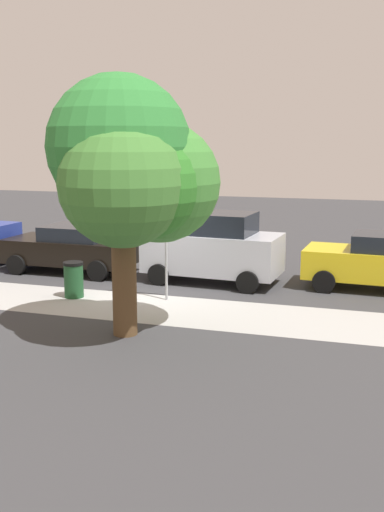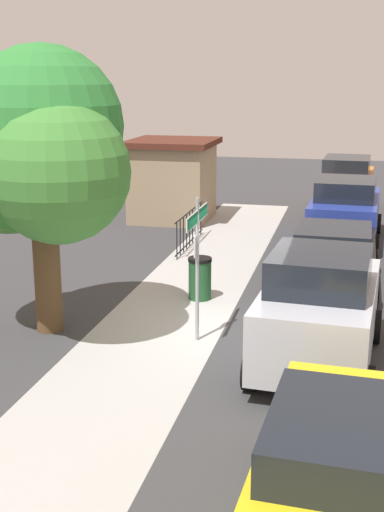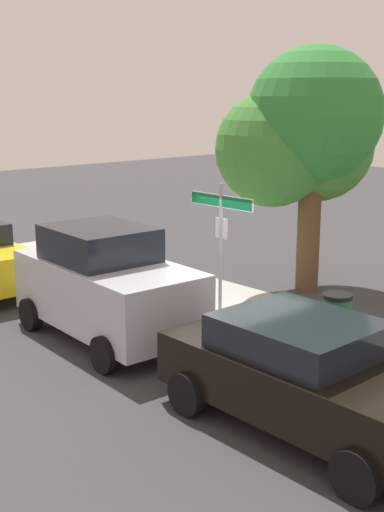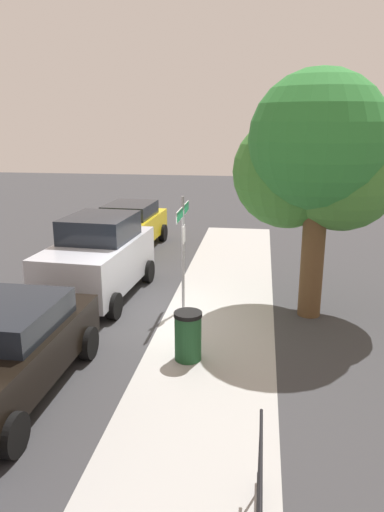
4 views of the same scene
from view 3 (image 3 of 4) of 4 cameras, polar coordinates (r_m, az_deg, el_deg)
name	(u,v)px [view 3 (image 3 of 4)]	position (r m, az deg, el deg)	size (l,w,h in m)	color
ground_plane	(226,330)	(13.31, 2.90, -6.29)	(60.00, 60.00, 0.00)	#38383A
sidewalk_strip	(350,341)	(13.09, 13.27, -6.98)	(24.00, 2.60, 0.00)	#A8A7A4
street_sign	(221,224)	(13.46, 2.46, 2.69)	(1.71, 0.07, 2.81)	#9EA0A5
shade_tree	(302,136)	(15.76, 9.33, 9.96)	(3.54, 3.80, 5.61)	brown
car_silver	(106,284)	(12.69, -7.28, -2.40)	(4.13, 2.29, 2.12)	#B6BAC6
car_black	(308,373)	(9.42, 9.83, -9.77)	(4.26, 2.23, 1.53)	black
trash_bin	(336,320)	(12.65, 12.12, -5.28)	(0.55, 0.55, 0.98)	#1E4C28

